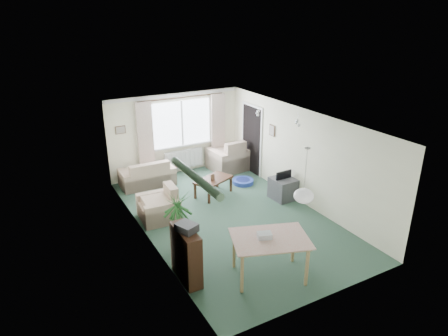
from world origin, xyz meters
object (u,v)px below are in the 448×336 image
armchair_corner (228,154)px  pet_bed (243,182)px  sofa (147,173)px  coffee_table (213,187)px  dining_table (269,258)px  tv_cube (283,189)px  armchair_left (158,203)px  houseplant (179,224)px  bookshelf (186,255)px

armchair_corner → pet_bed: (-0.18, -1.19, -0.42)m
sofa → pet_bed: sofa is taller
coffee_table → dining_table: dining_table is taller
tv_cube → pet_bed: 1.39m
armchair_left → dining_table: armchair_left is taller
houseplant → dining_table: bearing=-51.8°
pet_bed → armchair_corner: bearing=81.3°
houseplant → tv_cube: houseplant is taller
armchair_left → dining_table: 3.21m
bookshelf → dining_table: (1.35, -0.65, -0.11)m
dining_table → armchair_corner: bearing=68.6°
dining_table → tv_cube: size_ratio=2.06×
coffee_table → dining_table: 3.65m
tv_cube → armchair_corner: bearing=93.1°
pet_bed → bookshelf: bearing=-134.6°
armchair_corner → armchair_left: 3.57m
sofa → bookshelf: 4.45m
sofa → bookshelf: bookshelf is taller
houseplant → tv_cube: size_ratio=2.19×
houseplant → armchair_left: bearing=85.0°
sofa → dining_table: 5.08m
sofa → armchair_left: (-0.40, -2.00, 0.03)m
sofa → tv_cube: bearing=138.6°
bookshelf → houseplant: (0.20, 0.81, 0.16)m
armchair_left → bookshelf: size_ratio=0.88×
sofa → pet_bed: 2.70m
sofa → armchair_left: 2.04m
houseplant → dining_table: 1.88m
sofa → bookshelf: size_ratio=1.44×
armchair_left → houseplant: houseplant is taller
houseplant → pet_bed: (2.93, 2.37, -0.61)m
armchair_left → dining_table: (1.01, -3.04, -0.00)m
coffee_table → houseplant: houseplant is taller
coffee_table → pet_bed: coffee_table is taller
armchair_corner → dining_table: bearing=65.3°
armchair_left → tv_cube: 3.25m
houseplant → tv_cube: (3.34, 1.05, -0.39)m
sofa → armchair_corner: (2.58, -0.02, 0.11)m
coffee_table → houseplant: (-1.86, -2.11, 0.44)m
sofa → pet_bed: bearing=153.8°
armchair_corner → houseplant: houseplant is taller
bookshelf → tv_cube: 4.01m
armchair_left → pet_bed: 2.92m
armchair_corner → dining_table: size_ratio=0.85×
coffee_table → houseplant: size_ratio=0.76×
sofa → coffee_table: 1.98m
armchair_corner → bookshelf: bookshelf is taller
coffee_table → armchair_corner: bearing=49.0°
bookshelf → tv_cube: (3.54, 1.86, -0.23)m
bookshelf → pet_bed: 4.48m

